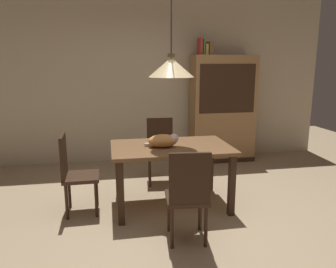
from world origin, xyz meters
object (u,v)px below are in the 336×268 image
Objects in this scene: chair_near_front at (188,193)px; cat_sleeping at (164,141)px; book_red_tall at (200,46)px; book_green_slim at (203,47)px; dining_table at (171,154)px; pendant_lamp at (171,67)px; chair_left_side at (74,171)px; book_yellow_short at (206,50)px; chair_far_back at (160,147)px; book_brown_thick at (210,48)px; hutch_bookcase at (222,111)px.

chair_near_front is 0.90m from cat_sleeping.
book_red_tall reaches higher than book_green_slim.
book_red_tall is at bearing 180.00° from book_green_slim.
book_green_slim is at bearing 61.49° from cat_sleeping.
cat_sleeping is (-0.09, 0.84, 0.32)m from chair_near_front.
cat_sleeping is at bearing -117.28° from book_red_tall.
cat_sleeping is at bearing -118.51° from book_green_slim.
cat_sleeping is at bearing 95.98° from chair_near_front.
pendant_lamp reaches higher than dining_table.
dining_table is 1.51× the size of chair_left_side.
book_yellow_short reaches higher than dining_table.
book_red_tall reaches higher than chair_far_back.
chair_left_side is 1.08m from cat_sleeping.
dining_table is 1.51× the size of chair_far_back.
cat_sleeping is 1.63× the size of book_brown_thick.
cat_sleeping reaches higher than dining_table.
pendant_lamp is (1.13, 0.00, 1.15)m from chair_left_side.
book_yellow_short is (0.93, 1.75, 1.29)m from dining_table.
chair_near_front is 4.65× the size of book_yellow_short.
book_red_tall is (0.82, 0.87, 1.48)m from chair_far_back.
chair_left_side reaches higher than cat_sleeping.
pendant_lamp reaches higher than book_green_slim.
hutch_bookcase is (1.26, 1.75, 0.24)m from dining_table.
chair_near_front is 1.00× the size of chair_left_side.
book_brown_thick is at bearing 41.39° from chair_far_back.
pendant_lamp is (0.00, 0.00, 1.01)m from dining_table.
chair_near_front reaches higher than dining_table.
chair_left_side is 3.11m from book_brown_thick.
book_brown_thick is at bearing 60.31° from dining_table.
book_green_slim is (0.89, 2.63, 1.47)m from chair_near_front.
book_red_tall is (1.96, 1.75, 1.48)m from chair_left_side.
chair_far_back is at bearing -136.55° from book_yellow_short.
pendant_lamp reaches higher than cat_sleeping.
book_brown_thick is at bearing 179.67° from hutch_bookcase.
chair_near_front is 3.14m from book_yellow_short.
chair_far_back is at bearing -133.26° from book_red_tall.
book_brown_thick is (0.07, 0.00, 0.02)m from book_yellow_short.
book_yellow_short is (1.02, 1.79, 1.11)m from cat_sleeping.
book_yellow_short is at bearing 0.00° from book_green_slim.
pendant_lamp reaches higher than chair_far_back.
pendant_lamp is (-0.01, -0.88, 1.15)m from chair_far_back.
book_yellow_short is (0.92, 0.87, 1.43)m from chair_far_back.
pendant_lamp is 2.04m from book_brown_thick.
chair_far_back is 1.00× the size of chair_left_side.
chair_left_side is 1.61m from pendant_lamp.
book_brown_thick is (0.99, 0.87, 1.45)m from chair_far_back.
hutch_bookcase is 7.71× the size of book_brown_thick.
pendant_lamp reaches higher than book_red_tall.
chair_far_back reaches higher than cat_sleeping.
book_yellow_short is (2.06, 1.75, 1.43)m from chair_left_side.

